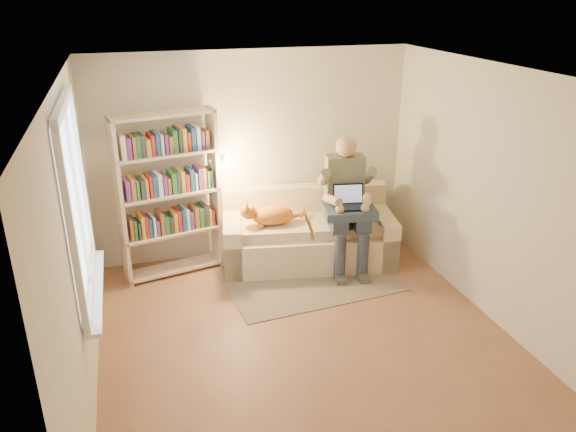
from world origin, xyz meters
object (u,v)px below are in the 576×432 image
object	(u,v)px
person	(347,197)
sofa	(307,236)
bookshelf	(169,188)
laptop	(355,201)
cat	(267,215)

from	to	relation	value
person	sofa	bearing A→B (deg)	160.45
person	bookshelf	distance (m)	2.13
person	laptop	size ratio (longest dim) A/B	3.93
person	cat	xyz separation A→B (m)	(-0.95, 0.19, -0.21)
sofa	person	world-z (taller)	person
cat	bookshelf	distance (m)	1.22
sofa	person	size ratio (longest dim) A/B	1.39
cat	laptop	distance (m)	1.08
laptop	person	bearing A→B (deg)	113.65
sofa	person	distance (m)	0.75
laptop	bookshelf	distance (m)	2.20
bookshelf	person	bearing A→B (deg)	-22.67
sofa	cat	xyz separation A→B (m)	(-0.53, -0.04, 0.37)
person	laptop	bearing A→B (deg)	-66.35
sofa	laptop	xyz separation A→B (m)	(0.46, -0.41, 0.58)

